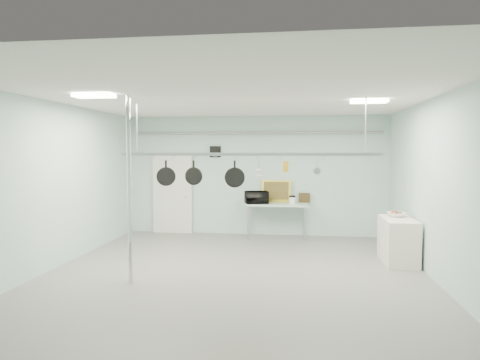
# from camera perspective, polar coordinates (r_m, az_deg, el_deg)

# --- Properties ---
(floor) EXTENTS (8.00, 8.00, 0.00)m
(floor) POSITION_cam_1_polar(r_m,az_deg,el_deg) (7.90, -0.79, -12.73)
(floor) COLOR gray
(floor) RESTS_ON ground
(ceiling) EXTENTS (7.00, 8.00, 0.02)m
(ceiling) POSITION_cam_1_polar(r_m,az_deg,el_deg) (7.63, -0.81, 10.90)
(ceiling) COLOR silver
(ceiling) RESTS_ON back_wall
(back_wall) EXTENTS (7.00, 0.02, 3.20)m
(back_wall) POSITION_cam_1_polar(r_m,az_deg,el_deg) (11.55, 2.08, 0.57)
(back_wall) COLOR silver
(back_wall) RESTS_ON floor
(right_wall) EXTENTS (0.02, 8.00, 3.20)m
(right_wall) POSITION_cam_1_polar(r_m,az_deg,el_deg) (7.89, 25.16, -1.26)
(right_wall) COLOR silver
(right_wall) RESTS_ON floor
(door) EXTENTS (1.10, 0.10, 2.20)m
(door) POSITION_cam_1_polar(r_m,az_deg,el_deg) (11.99, -8.97, -1.99)
(door) COLOR silver
(door) RESTS_ON floor
(wall_vent) EXTENTS (0.30, 0.04, 0.30)m
(wall_vent) POSITION_cam_1_polar(r_m,az_deg,el_deg) (11.67, -3.32, 3.80)
(wall_vent) COLOR black
(wall_vent) RESTS_ON back_wall
(conduit_pipe) EXTENTS (6.60, 0.07, 0.07)m
(conduit_pipe) POSITION_cam_1_polar(r_m,az_deg,el_deg) (11.46, 2.05, 6.30)
(conduit_pipe) COLOR gray
(conduit_pipe) RESTS_ON back_wall
(chrome_pole) EXTENTS (0.08, 0.08, 3.20)m
(chrome_pole) POSITION_cam_1_polar(r_m,az_deg,el_deg) (7.47, -14.51, -1.29)
(chrome_pole) COLOR silver
(chrome_pole) RESTS_ON floor
(prep_table) EXTENTS (1.60, 0.70, 0.91)m
(prep_table) POSITION_cam_1_polar(r_m,az_deg,el_deg) (11.19, 4.94, -3.49)
(prep_table) COLOR silver
(prep_table) RESTS_ON floor
(side_cabinet) EXTENTS (0.60, 1.20, 0.90)m
(side_cabinet) POSITION_cam_1_polar(r_m,az_deg,el_deg) (9.30, 20.32, -7.58)
(side_cabinet) COLOR silver
(side_cabinet) RESTS_ON floor
(pot_rack) EXTENTS (4.80, 0.06, 1.00)m
(pot_rack) POSITION_cam_1_polar(r_m,az_deg,el_deg) (7.84, 0.96, 3.67)
(pot_rack) COLOR #B7B7BC
(pot_rack) RESTS_ON ceiling
(light_panel_left) EXTENTS (0.65, 0.30, 0.05)m
(light_panel_left) POSITION_cam_1_polar(r_m,az_deg,el_deg) (7.52, -18.89, 10.57)
(light_panel_left) COLOR white
(light_panel_left) RESTS_ON ceiling
(light_panel_right) EXTENTS (0.65, 0.30, 0.05)m
(light_panel_right) POSITION_cam_1_polar(r_m,az_deg,el_deg) (8.25, 16.83, 9.99)
(light_panel_right) COLOR white
(light_panel_right) RESTS_ON ceiling
(microwave) EXTENTS (0.66, 0.54, 0.32)m
(microwave) POSITION_cam_1_polar(r_m,az_deg,el_deg) (11.11, 2.22, -2.33)
(microwave) COLOR black
(microwave) RESTS_ON prep_table
(coffee_canister) EXTENTS (0.19, 0.19, 0.18)m
(coffee_canister) POSITION_cam_1_polar(r_m,az_deg,el_deg) (11.07, 6.97, -2.73)
(coffee_canister) COLOR white
(coffee_canister) RESTS_ON prep_table
(painting_large) EXTENTS (0.79, 0.18, 0.58)m
(painting_large) POSITION_cam_1_polar(r_m,az_deg,el_deg) (11.45, 4.84, -1.50)
(painting_large) COLOR yellow
(painting_large) RESTS_ON prep_table
(painting_small) EXTENTS (0.30, 0.09, 0.25)m
(painting_small) POSITION_cam_1_polar(r_m,az_deg,el_deg) (11.46, 8.59, -2.35)
(painting_small) COLOR #372913
(painting_small) RESTS_ON prep_table
(fruit_bowl) EXTENTS (0.42, 0.42, 0.09)m
(fruit_bowl) POSITION_cam_1_polar(r_m,az_deg,el_deg) (9.46, 20.13, -4.35)
(fruit_bowl) COLOR white
(fruit_bowl) RESTS_ON side_cabinet
(skillet_left) EXTENTS (0.35, 0.19, 0.47)m
(skillet_left) POSITION_cam_1_polar(r_m,az_deg,el_deg) (8.18, -9.84, 0.97)
(skillet_left) COLOR black
(skillet_left) RESTS_ON pot_rack
(skillet_mid) EXTENTS (0.33, 0.07, 0.46)m
(skillet_mid) POSITION_cam_1_polar(r_m,az_deg,el_deg) (8.03, -6.20, 0.99)
(skillet_mid) COLOR black
(skillet_mid) RESTS_ON pot_rack
(skillet_right) EXTENTS (0.37, 0.12, 0.49)m
(skillet_right) POSITION_cam_1_polar(r_m,az_deg,el_deg) (7.89, -0.71, 0.83)
(skillet_right) COLOR black
(skillet_right) RESTS_ON pot_rack
(whisk) EXTENTS (0.17, 0.17, 0.29)m
(whisk) POSITION_cam_1_polar(r_m,az_deg,el_deg) (7.83, 2.53, 1.56)
(whisk) COLOR #B6B5BA
(whisk) RESTS_ON pot_rack
(grater) EXTENTS (0.09, 0.03, 0.22)m
(grater) POSITION_cam_1_polar(r_m,az_deg,el_deg) (7.80, 6.12, 1.77)
(grater) COLOR gold
(grater) RESTS_ON pot_rack
(saucepan) EXTENTS (0.15, 0.13, 0.24)m
(saucepan) POSITION_cam_1_polar(r_m,az_deg,el_deg) (7.81, 10.23, 1.68)
(saucepan) COLOR #ADADB2
(saucepan) RESTS_ON pot_rack
(fruit_cluster) EXTENTS (0.24, 0.24, 0.09)m
(fruit_cluster) POSITION_cam_1_polar(r_m,az_deg,el_deg) (9.45, 20.14, -4.11)
(fruit_cluster) COLOR #A20F1D
(fruit_cluster) RESTS_ON fruit_bowl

